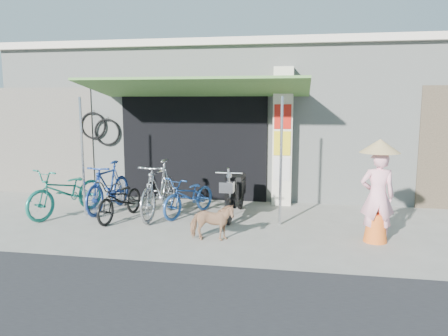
% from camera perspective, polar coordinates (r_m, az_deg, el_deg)
% --- Properties ---
extents(ground, '(80.00, 80.00, 0.00)m').
position_cam_1_polar(ground, '(7.63, 0.16, -8.61)').
color(ground, gray).
rests_on(ground, ground).
extents(bicycle_shop, '(12.30, 5.30, 3.66)m').
position_cam_1_polar(bicycle_shop, '(12.34, 4.27, 6.64)').
color(bicycle_shop, '#A5AAA1').
rests_on(bicycle_shop, ground).
extents(shop_pillar, '(0.42, 0.44, 3.00)m').
position_cam_1_polar(shop_pillar, '(9.66, 7.68, 4.03)').
color(shop_pillar, beige).
rests_on(shop_pillar, ground).
extents(awning, '(4.60, 1.88, 2.72)m').
position_cam_1_polar(awning, '(9.07, -3.74, 10.21)').
color(awning, '#447233').
rests_on(awning, ground).
extents(neighbour_left, '(2.60, 0.06, 2.60)m').
position_cam_1_polar(neighbour_left, '(11.64, -22.48, 3.25)').
color(neighbour_left, '#6B665B').
rests_on(neighbour_left, ground).
extents(bike_teal, '(1.25, 1.96, 0.97)m').
position_cam_1_polar(bike_teal, '(9.30, -19.84, -2.89)').
color(bike_teal, '#186F5D').
rests_on(bike_teal, ground).
extents(bike_blue, '(0.63, 1.75, 1.03)m').
position_cam_1_polar(bike_blue, '(9.39, -14.87, -2.39)').
color(bike_blue, navy).
rests_on(bike_blue, ground).
extents(bike_black, '(0.74, 1.58, 0.80)m').
position_cam_1_polar(bike_black, '(8.69, -13.35, -3.97)').
color(bike_black, black).
rests_on(bike_black, ground).
extents(bike_silver, '(0.62, 1.89, 1.12)m').
position_cam_1_polar(bike_silver, '(8.71, -8.46, -2.73)').
color(bike_silver, '#B1B1B6').
rests_on(bike_silver, ground).
extents(bike_navy, '(1.11, 1.62, 0.81)m').
position_cam_1_polar(bike_navy, '(8.77, -4.53, -3.64)').
color(bike_navy, navy).
rests_on(bike_navy, ground).
extents(street_dog, '(0.77, 0.42, 0.63)m').
position_cam_1_polar(street_dog, '(7.20, -1.60, -7.09)').
color(street_dog, tan).
rests_on(street_dog, ground).
extents(moped, '(0.50, 1.75, 0.99)m').
position_cam_1_polar(moped, '(8.69, 1.47, -3.40)').
color(moped, black).
rests_on(moped, ground).
extents(nun, '(0.64, 0.64, 1.68)m').
position_cam_1_polar(nun, '(7.45, 19.43, -2.89)').
color(nun, '#FFABBA').
rests_on(nun, ground).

